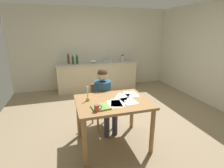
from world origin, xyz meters
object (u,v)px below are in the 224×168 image
(coffee_mug, at_px, (97,108))
(mixing_bowl, at_px, (93,61))
(bottle_wine_red, at_px, (77,60))
(book_magazine, at_px, (98,108))
(candlestick, at_px, (88,97))
(dining_table, at_px, (113,108))
(chair_at_table, at_px, (102,103))
(sink_unit, at_px, (108,61))
(book_cookery, at_px, (103,107))
(bottle_oil, at_px, (68,59))
(person_seated, at_px, (104,96))
(bottle_vinegar, at_px, (73,60))
(wine_glass_back_left, at_px, (91,59))
(wine_glass_near_sink, at_px, (97,58))
(wine_glass_by_kettle, at_px, (94,58))
(stovetop_kettle, at_px, (123,58))

(coffee_mug, relative_size, mixing_bowl, 0.57)
(bottle_wine_red, bearing_deg, book_magazine, -90.38)
(coffee_mug, height_order, candlestick, candlestick)
(dining_table, bearing_deg, mixing_bowl, 85.26)
(chair_at_table, xyz_separation_m, sink_unit, (0.77, 2.28, 0.45))
(book_cookery, height_order, bottle_oil, bottle_oil)
(mixing_bowl, bearing_deg, sink_unit, 4.87)
(book_magazine, relative_size, sink_unit, 0.55)
(person_seated, bearing_deg, dining_table, -89.62)
(bottle_wine_red, bearing_deg, chair_at_table, -83.71)
(coffee_mug, height_order, bottle_wine_red, bottle_wine_red)
(bottle_oil, xyz_separation_m, bottle_vinegar, (0.12, -0.13, -0.02))
(person_seated, relative_size, mixing_bowl, 6.03)
(coffee_mug, bearing_deg, bottle_oil, 93.39)
(chair_at_table, relative_size, wine_glass_back_left, 5.54)
(chair_at_table, relative_size, candlestick, 3.62)
(person_seated, height_order, candlestick, person_seated)
(book_magazine, height_order, wine_glass_back_left, wine_glass_back_left)
(book_cookery, relative_size, bottle_wine_red, 0.83)
(chair_at_table, height_order, wine_glass_near_sink, wine_glass_near_sink)
(sink_unit, bearing_deg, dining_table, -104.08)
(chair_at_table, bearing_deg, person_seated, -83.25)
(bottle_oil, bearing_deg, wine_glass_by_kettle, 7.41)
(chair_at_table, distance_m, wine_glass_near_sink, 2.52)
(sink_unit, distance_m, wine_glass_back_left, 0.56)
(wine_glass_back_left, bearing_deg, book_cookery, -97.28)
(bottle_oil, relative_size, mixing_bowl, 1.61)
(chair_at_table, bearing_deg, wine_glass_by_kettle, 82.44)
(wine_glass_by_kettle, bearing_deg, wine_glass_near_sink, 0.00)
(sink_unit, distance_m, bottle_oil, 1.26)
(bottle_vinegar, xyz_separation_m, wine_glass_back_left, (0.60, 0.23, -0.01))
(chair_at_table, height_order, bottle_wine_red, bottle_wine_red)
(person_seated, distance_m, book_magazine, 0.82)
(wine_glass_near_sink, bearing_deg, candlestick, -104.80)
(chair_at_table, distance_m, bottle_oil, 2.44)
(candlestick, height_order, book_magazine, candlestick)
(wine_glass_by_kettle, bearing_deg, bottle_wine_red, -156.78)
(book_magazine, bearing_deg, wine_glass_near_sink, 72.55)
(book_magazine, bearing_deg, chair_at_table, 68.36)
(coffee_mug, xyz_separation_m, bottle_wine_red, (0.05, 3.18, 0.18))
(book_magazine, xyz_separation_m, bottle_vinegar, (-0.11, 3.10, 0.21))
(person_seated, bearing_deg, bottle_vinegar, 99.31)
(person_seated, xyz_separation_m, candlestick, (-0.37, -0.43, 0.18))
(chair_at_table, xyz_separation_m, stovetop_kettle, (1.27, 2.28, 0.52))
(wine_glass_by_kettle, bearing_deg, candlestick, -102.67)
(book_magazine, bearing_deg, book_cookery, 4.89)
(wine_glass_by_kettle, bearing_deg, person_seated, -96.75)
(candlestick, bearing_deg, stovetop_kettle, 60.36)
(book_magazine, bearing_deg, bottle_wine_red, 84.05)
(person_seated, bearing_deg, bottle_wine_red, 96.32)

